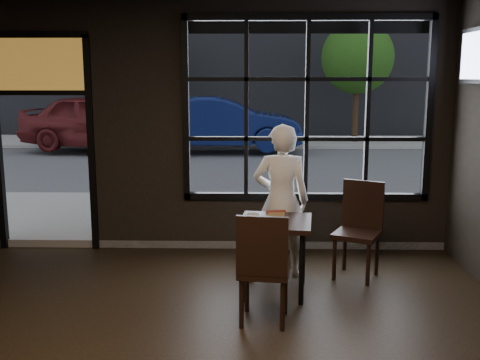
{
  "coord_description": "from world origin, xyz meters",
  "views": [
    {
      "loc": [
        0.52,
        -3.48,
        2.21
      ],
      "look_at": [
        0.4,
        2.2,
        1.15
      ],
      "focal_mm": 42.0,
      "sensor_mm": 36.0,
      "label": 1
    }
  ],
  "objects_px": {
    "man": "(281,201)",
    "navy_car": "(221,123)",
    "chair_near": "(264,267)",
    "cafe_table": "(275,256)"
  },
  "relations": [
    {
      "from": "man",
      "to": "navy_car",
      "type": "distance_m",
      "value": 10.1
    },
    {
      "from": "chair_near",
      "to": "cafe_table",
      "type": "bearing_deg",
      "value": -93.15
    },
    {
      "from": "cafe_table",
      "to": "chair_near",
      "type": "height_order",
      "value": "chair_near"
    },
    {
      "from": "chair_near",
      "to": "navy_car",
      "type": "height_order",
      "value": "navy_car"
    },
    {
      "from": "chair_near",
      "to": "navy_car",
      "type": "relative_size",
      "value": 0.23
    },
    {
      "from": "chair_near",
      "to": "man",
      "type": "xyz_separation_m",
      "value": [
        0.21,
        1.24,
        0.33
      ]
    },
    {
      "from": "chair_near",
      "to": "navy_car",
      "type": "distance_m",
      "value": 11.31
    },
    {
      "from": "man",
      "to": "navy_car",
      "type": "relative_size",
      "value": 0.37
    },
    {
      "from": "man",
      "to": "chair_near",
      "type": "bearing_deg",
      "value": 83.18
    },
    {
      "from": "man",
      "to": "navy_car",
      "type": "bearing_deg",
      "value": -80.19
    }
  ]
}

